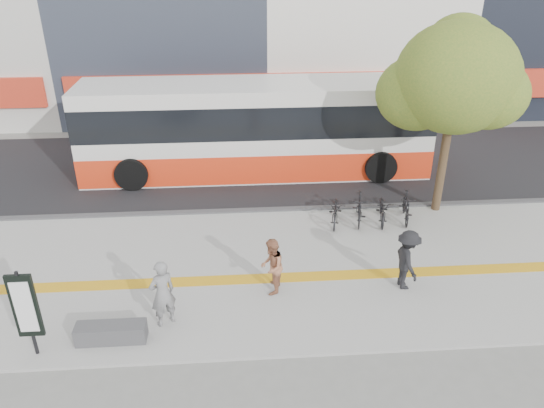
{
  "coord_description": "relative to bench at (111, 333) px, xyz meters",
  "views": [
    {
      "loc": [
        0.42,
        -10.76,
        8.41
      ],
      "look_at": [
        1.35,
        2.0,
        1.86
      ],
      "focal_mm": 34.41,
      "sensor_mm": 36.0,
      "label": 1
    }
  ],
  "objects": [
    {
      "name": "ground",
      "position": [
        2.6,
        1.2,
        -0.3
      ],
      "size": [
        120.0,
        120.0,
        0.0
      ],
      "primitive_type": "plane",
      "color": "slate",
      "rests_on": "ground"
    },
    {
      "name": "street",
      "position": [
        2.6,
        10.2,
        -0.28
      ],
      "size": [
        40.0,
        8.0,
        0.06
      ],
      "primitive_type": "cube",
      "color": "black",
      "rests_on": "ground"
    },
    {
      "name": "street_tree",
      "position": [
        9.78,
        6.02,
        4.21
      ],
      "size": [
        4.4,
        3.8,
        6.31
      ],
      "color": "#352718",
      "rests_on": "sidewalk"
    },
    {
      "name": "pedestrian_tan",
      "position": [
        3.83,
        1.62,
        0.55
      ],
      "size": [
        0.73,
        0.86,
        1.55
      ],
      "primitive_type": "imported",
      "rotation": [
        0.0,
        0.0,
        -1.77
      ],
      "color": "#9F6446",
      "rests_on": "sidewalk"
    },
    {
      "name": "tactile_strip",
      "position": [
        2.6,
        2.2,
        -0.22
      ],
      "size": [
        40.0,
        0.45,
        0.01
      ],
      "primitive_type": "cube",
      "color": "gold",
      "rests_on": "sidewalk"
    },
    {
      "name": "seated_woman",
      "position": [
        1.17,
        0.53,
        0.65
      ],
      "size": [
        0.77,
        0.7,
        1.76
      ],
      "primitive_type": "imported",
      "rotation": [
        0.0,
        0.0,
        3.72
      ],
      "color": "black",
      "rests_on": "sidewalk"
    },
    {
      "name": "curb",
      "position": [
        2.6,
        6.2,
        -0.23
      ],
      "size": [
        40.0,
        0.25,
        0.14
      ],
      "primitive_type": "cube",
      "color": "#3C3C3F",
      "rests_on": "ground"
    },
    {
      "name": "pedestrian_dark",
      "position": [
        7.37,
        1.58,
        0.62
      ],
      "size": [
        0.7,
        1.13,
        1.68
      ],
      "primitive_type": "imported",
      "rotation": [
        0.0,
        0.0,
        1.64
      ],
      "color": "black",
      "rests_on": "sidewalk"
    },
    {
      "name": "bicycle_row",
      "position": [
        7.31,
        5.2,
        0.23
      ],
      "size": [
        3.18,
        1.74,
        0.97
      ],
      "color": "black",
      "rests_on": "sidewalk"
    },
    {
      "name": "bus",
      "position": [
        3.79,
        9.7,
        1.42
      ],
      "size": [
        13.32,
        3.16,
        3.55
      ],
      "color": "silver",
      "rests_on": "street"
    },
    {
      "name": "signboard",
      "position": [
        -1.6,
        -0.31,
        1.06
      ],
      "size": [
        0.55,
        0.1,
        2.2
      ],
      "color": "black",
      "rests_on": "sidewalk"
    },
    {
      "name": "bench",
      "position": [
        0.0,
        0.0,
        0.0
      ],
      "size": [
        1.6,
        0.45,
        0.45
      ],
      "primitive_type": "cube",
      "color": "#3C3C3F",
      "rests_on": "sidewalk"
    },
    {
      "name": "sidewalk",
      "position": [
        2.6,
        2.7,
        -0.27
      ],
      "size": [
        40.0,
        7.0,
        0.08
      ],
      "primitive_type": "cube",
      "color": "gray",
      "rests_on": "ground"
    }
  ]
}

